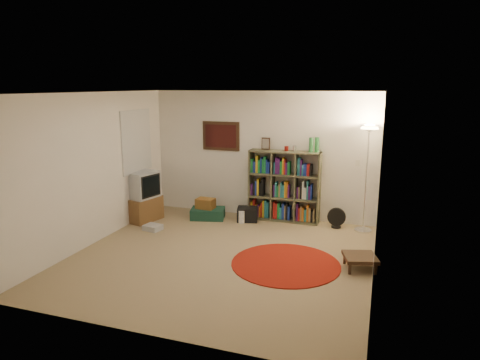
% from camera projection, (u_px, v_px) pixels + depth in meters
% --- Properties ---
extents(room, '(4.54, 4.54, 2.54)m').
position_uv_depth(room, '(219.00, 176.00, 6.44)').
color(room, '#957D57').
rests_on(room, ground).
extents(bookshelf, '(1.38, 0.40, 1.65)m').
position_uv_depth(bookshelf, '(284.00, 187.00, 8.33)').
color(bookshelf, '#4E4D34').
rests_on(bookshelf, ground).
extents(floor_lamp, '(0.39, 0.39, 1.94)m').
position_uv_depth(floor_lamp, '(369.00, 143.00, 7.46)').
color(floor_lamp, white).
rests_on(floor_lamp, ground).
extents(floor_fan, '(0.34, 0.18, 0.39)m').
position_uv_depth(floor_fan, '(336.00, 218.00, 7.94)').
color(floor_fan, black).
rests_on(floor_fan, ground).
extents(tv_stand, '(0.62, 0.77, 0.98)m').
position_uv_depth(tv_stand, '(143.00, 197.00, 8.34)').
color(tv_stand, brown).
rests_on(tv_stand, ground).
extents(dvd_box, '(0.34, 0.30, 0.10)m').
position_uv_depth(dvd_box, '(153.00, 227.00, 7.85)').
color(dvd_box, '#B5B6BA').
rests_on(dvd_box, ground).
extents(suitcase, '(0.74, 0.57, 0.21)m').
position_uv_depth(suitcase, '(208.00, 213.00, 8.52)').
color(suitcase, '#133628').
rests_on(suitcase, ground).
extents(wicker_basket, '(0.36, 0.27, 0.20)m').
position_uv_depth(wicker_basket, '(206.00, 203.00, 8.48)').
color(wicker_basket, brown).
rests_on(wicker_basket, suitcase).
extents(duffel_bag, '(0.45, 0.41, 0.27)m').
position_uv_depth(duffel_bag, '(247.00, 214.00, 8.37)').
color(duffel_bag, black).
rests_on(duffel_bag, ground).
extents(paper_towel, '(0.14, 0.14, 0.24)m').
position_uv_depth(paper_towel, '(242.00, 217.00, 8.24)').
color(paper_towel, white).
rests_on(paper_towel, ground).
extents(red_rug, '(1.62, 1.62, 0.01)m').
position_uv_depth(red_rug, '(286.00, 264.00, 6.36)').
color(red_rug, maroon).
rests_on(red_rug, ground).
extents(side_table, '(0.56, 0.56, 0.21)m').
position_uv_depth(side_table, '(360.00, 258.00, 6.16)').
color(side_table, black).
rests_on(side_table, ground).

